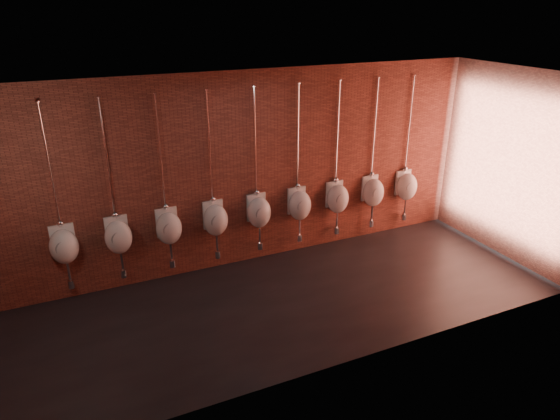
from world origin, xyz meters
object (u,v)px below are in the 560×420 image
at_px(urinal_1, 118,236).
at_px(urinal_8, 407,186).
at_px(urinal_0, 64,245).
at_px(urinal_2, 169,227).
at_px(urinal_3, 215,219).
at_px(urinal_6, 338,198).
at_px(urinal_4, 259,212).
at_px(urinal_5, 300,204).
at_px(urinal_7, 373,192).

bearing_deg(urinal_1, urinal_8, 0.00).
xyz_separation_m(urinal_0, urinal_2, (1.50, 0.00, 0.00)).
relative_size(urinal_3, urinal_6, 1.00).
height_order(urinal_4, urinal_5, same).
bearing_deg(urinal_5, urinal_7, 0.00).
relative_size(urinal_4, urinal_7, 1.00).
xyz_separation_m(urinal_5, urinal_8, (2.25, 0.00, 0.00)).
xyz_separation_m(urinal_4, urinal_6, (1.50, 0.00, 0.00)).
height_order(urinal_2, urinal_3, same).
xyz_separation_m(urinal_2, urinal_8, (4.50, 0.00, 0.00)).
bearing_deg(urinal_5, urinal_0, 180.00).
bearing_deg(urinal_3, urinal_7, 0.00).
bearing_deg(urinal_0, urinal_4, 0.00).
distance_m(urinal_3, urinal_5, 1.50).
xyz_separation_m(urinal_0, urinal_8, (6.00, 0.00, 0.00)).
xyz_separation_m(urinal_2, urinal_3, (0.75, 0.00, 0.00)).
xyz_separation_m(urinal_2, urinal_5, (2.25, 0.00, 0.00)).
bearing_deg(urinal_1, urinal_6, 0.00).
bearing_deg(urinal_6, urinal_3, 180.00).
bearing_deg(urinal_1, urinal_4, 0.00).
bearing_deg(urinal_3, urinal_5, 0.00).
bearing_deg(urinal_4, urinal_5, 0.00).
height_order(urinal_6, urinal_8, same).
relative_size(urinal_1, urinal_6, 1.00).
bearing_deg(urinal_2, urinal_5, 0.00).
bearing_deg(urinal_7, urinal_2, 180.00).
relative_size(urinal_1, urinal_2, 1.00).
bearing_deg(urinal_0, urinal_3, 0.00).
xyz_separation_m(urinal_6, urinal_8, (1.50, 0.00, 0.00)).
distance_m(urinal_3, urinal_8, 3.75).
relative_size(urinal_2, urinal_8, 1.00).
relative_size(urinal_0, urinal_1, 1.00).
bearing_deg(urinal_4, urinal_7, 0.00).
distance_m(urinal_0, urinal_6, 4.50).
xyz_separation_m(urinal_4, urinal_5, (0.75, 0.00, 0.00)).
distance_m(urinal_1, urinal_7, 4.50).
distance_m(urinal_0, urinal_4, 3.00).
relative_size(urinal_3, urinal_4, 1.00).
distance_m(urinal_7, urinal_8, 0.75).
height_order(urinal_4, urinal_8, same).
xyz_separation_m(urinal_3, urinal_8, (3.75, 0.00, 0.00)).
bearing_deg(urinal_3, urinal_2, 180.00).
distance_m(urinal_5, urinal_8, 2.25).
relative_size(urinal_1, urinal_4, 1.00).
bearing_deg(urinal_3, urinal_1, 180.00).
relative_size(urinal_5, urinal_7, 1.00).
bearing_deg(urinal_3, urinal_4, 0.00).
bearing_deg(urinal_5, urinal_2, 180.00).
relative_size(urinal_1, urinal_8, 1.00).
bearing_deg(urinal_5, urinal_4, 180.00).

